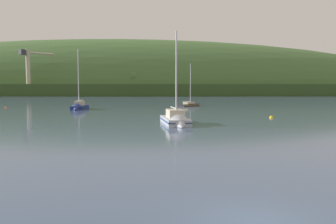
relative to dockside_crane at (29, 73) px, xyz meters
The scene contains 8 objects.
ground 177.05m from the dockside_crane, 64.89° to the right, with size 1400.00×1400.00×0.00m, color #425675.
far_shoreline_hill 51.20m from the dockside_crane, 47.56° to the left, with size 507.68×87.74×66.12m.
dockside_crane is the anchor object (origin of this frame).
sailboat_near_mooring 149.07m from the dockside_crane, 60.83° to the right, with size 4.04×8.97×12.29m.
sailboat_far_left 117.27m from the dockside_crane, 49.33° to the right, with size 5.95×6.44×11.12m.
sailboat_outer_reach 115.49m from the dockside_crane, 62.54° to the right, with size 2.66×7.67×13.02m.
mooring_buoy_off_fishing_boat 148.46m from the dockside_crane, 54.25° to the right, with size 0.61×0.61×0.69m.
mooring_buoy_far_upstream 103.29m from the dockside_crane, 69.84° to the right, with size 0.48×0.48×0.56m.
Camera 1 is at (-2.69, -11.09, 4.48)m, focal length 37.07 mm.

